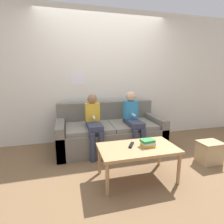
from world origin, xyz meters
The scene contains 9 objects.
ground_plane centered at (0.00, 0.00, 0.00)m, with size 10.00×10.00×0.00m, color brown.
wall_back centered at (0.00, 1.08, 1.30)m, with size 8.00×0.06×2.60m.
couch centered at (0.00, 0.55, 0.27)m, with size 1.92×0.87×0.81m.
coffee_table centered at (0.09, -0.55, 0.39)m, with size 1.00×0.56×0.44m.
person_left centered at (-0.34, 0.34, 0.58)m, with size 0.24×0.58×1.03m.
person_right centered at (0.37, 0.35, 0.59)m, with size 0.24×0.58×1.05m.
tv_remote centered at (0.02, -0.49, 0.45)m, with size 0.13×0.16×0.02m.
book_stack centered at (0.23, -0.55, 0.49)m, with size 0.20×0.19×0.09m.
storage_box centered at (1.34, -0.44, 0.17)m, with size 0.35×0.27×0.34m.
Camera 1 is at (-0.76, -2.48, 1.35)m, focal length 28.00 mm.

